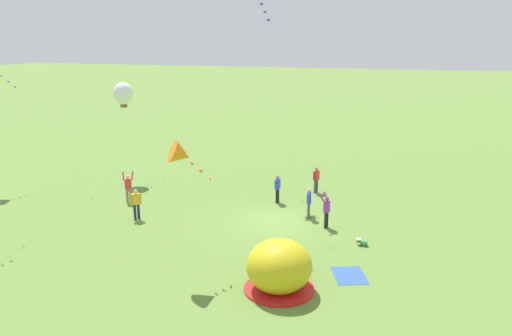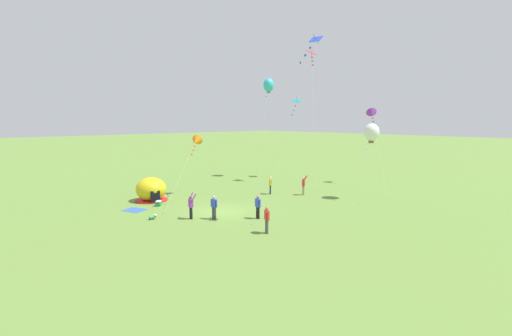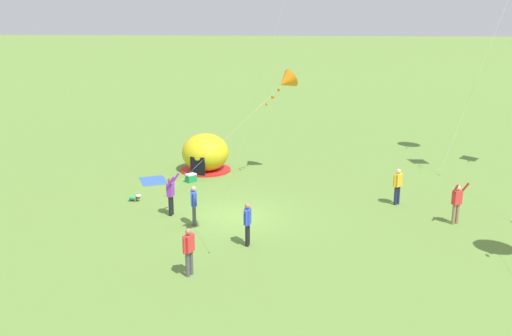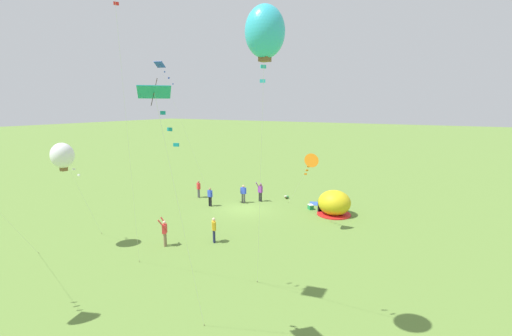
% 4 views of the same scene
% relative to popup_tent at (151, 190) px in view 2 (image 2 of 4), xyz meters
% --- Properties ---
extents(ground_plane, '(300.00, 300.00, 0.00)m').
position_rel_popup_tent_xyz_m(ground_plane, '(7.36, 2.32, -1.00)').
color(ground_plane, olive).
extents(popup_tent, '(2.81, 2.81, 2.10)m').
position_rel_popup_tent_xyz_m(popup_tent, '(0.00, 0.00, 0.00)').
color(popup_tent, gold).
rests_on(popup_tent, ground).
extents(picnic_blanket, '(2.06, 1.84, 0.01)m').
position_rel_popup_tent_xyz_m(picnic_blanket, '(2.14, -2.48, -0.99)').
color(picnic_blanket, '#3359A5').
rests_on(picnic_blanket, ground).
extents(cooler_box, '(0.64, 0.63, 0.44)m').
position_rel_popup_tent_xyz_m(cooler_box, '(2.23, -0.46, -0.78)').
color(cooler_box, '#1E8C4C').
rests_on(cooler_box, ground).
extents(toddler_crawling, '(0.29, 0.55, 0.32)m').
position_rel_popup_tent_xyz_m(toddler_crawling, '(5.53, -2.58, -0.82)').
color(toddler_crawling, green).
rests_on(toddler_crawling, ground).
extents(person_center_field, '(0.59, 0.28, 1.72)m').
position_rel_popup_tent_xyz_m(person_center_field, '(10.53, 3.13, -0.03)').
color(person_center_field, black).
rests_on(person_center_field, ground).
extents(person_strolling, '(0.58, 0.31, 1.72)m').
position_rel_popup_tent_xyz_m(person_strolling, '(8.47, 0.72, -0.03)').
color(person_strolling, '#4C4C51').
rests_on(person_strolling, ground).
extents(person_near_tent, '(0.64, 0.72, 1.89)m').
position_rel_popup_tent_xyz_m(person_near_tent, '(7.69, 11.77, 0.00)').
color(person_near_tent, '#8C7251').
rests_on(person_near_tent, ground).
extents(person_far_back, '(0.54, 0.38, 1.72)m').
position_rel_popup_tent_xyz_m(person_far_back, '(13.30, 1.33, -0.03)').
color(person_far_back, '#4C4C51').
rests_on(person_far_back, ground).
extents(person_flying_kite, '(0.67, 0.54, 1.89)m').
position_rel_popup_tent_xyz_m(person_flying_kite, '(7.32, -0.48, 0.00)').
color(person_flying_kite, black).
rests_on(person_flying_kite, ground).
extents(person_watching_sky, '(0.44, 0.45, 1.72)m').
position_rel_popup_tent_xyz_m(person_watching_sky, '(5.25, 9.71, -0.03)').
color(person_watching_sky, '#1E2347').
rests_on(person_watching_sky, ground).
extents(kite_red, '(4.44, 4.27, 14.92)m').
position_rel_popup_tent_xyz_m(kite_red, '(3.53, 17.85, 13.10)').
color(kite_red, silver).
rests_on(kite_red, ground).
extents(kite_blue, '(2.71, 4.14, 12.69)m').
position_rel_popup_tent_xyz_m(kite_blue, '(13.50, 5.24, 10.86)').
color(kite_blue, silver).
rests_on(kite_blue, ground).
extents(kite_teal, '(1.38, 2.86, 9.92)m').
position_rel_popup_tent_xyz_m(kite_teal, '(0.32, 19.10, 8.19)').
color(kite_teal, silver).
rests_on(kite_teal, ground).
extents(kite_orange, '(4.90, 6.54, 5.72)m').
position_rel_popup_tent_xyz_m(kite_orange, '(0.58, 4.43, 4.10)').
color(kite_orange, silver).
rests_on(kite_orange, ground).
extents(kite_white, '(1.35, 3.28, 6.82)m').
position_rel_popup_tent_xyz_m(kite_white, '(12.68, 14.99, 5.03)').
color(kite_white, silver).
rests_on(kite_white, ground).
extents(kite_cyan, '(3.28, 4.84, 12.21)m').
position_rel_popup_tent_xyz_m(kite_cyan, '(-2.44, 17.03, 10.38)').
color(kite_cyan, silver).
rests_on(kite_cyan, ground).
extents(kite_purple, '(5.90, 6.53, 8.45)m').
position_rel_popup_tent_xyz_m(kite_purple, '(8.70, 22.15, 6.77)').
color(kite_purple, silver).
rests_on(kite_purple, ground).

